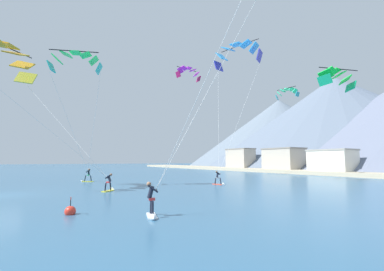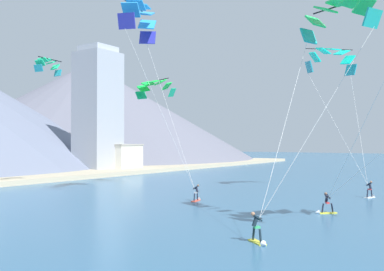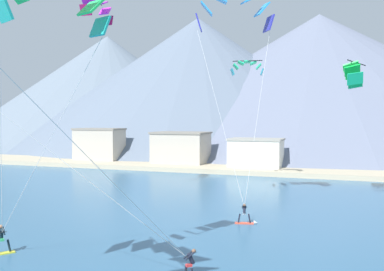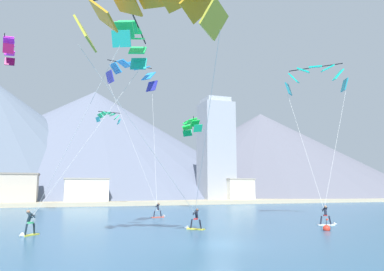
% 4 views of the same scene
% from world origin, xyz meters
% --- Properties ---
extents(kitesurfer_near_lead, '(1.79, 0.76, 1.67)m').
position_xyz_m(kitesurfer_near_lead, '(1.73, 20.26, 0.47)').
color(kitesurfer_near_lead, '#E54C33').
rests_on(kitesurfer_near_lead, ground).
extents(kitesurfer_far_left, '(1.49, 1.54, 1.70)m').
position_xyz_m(kitesurfer_far_left, '(1.38, 7.95, 0.49)').
color(kitesurfer_far_left, yellow).
rests_on(kitesurfer_far_left, ground).
extents(parafoil_kite_near_lead, '(6.94, 7.28, 17.92)m').
position_xyz_m(parafoil_kite_near_lead, '(-0.68, 25.46, 17.88)').
color(parafoil_kite_near_lead, '#2E2FA7').
extents(parafoil_kite_near_trail, '(7.79, 5.59, 13.36)m').
position_xyz_m(parafoil_kite_near_trail, '(-4.36, 5.24, 13.81)').
color(parafoil_kite_near_trail, '#1AAEA3').
extents(parafoil_kite_distant_high_outer, '(3.94, 2.00, 1.74)m').
position_xyz_m(parafoil_kite_distant_high_outer, '(-2.18, 37.68, 14.28)').
color(parafoil_kite_distant_high_outer, teal).
extents(parafoil_kite_distant_low_drift, '(1.73, 5.29, 2.33)m').
position_xyz_m(parafoil_kite_distant_low_drift, '(-15.20, 26.03, 19.57)').
color(parafoil_kite_distant_low_drift, '#91124B').
extents(parafoil_kite_distant_mid_solo, '(2.18, 6.11, 2.39)m').
position_xyz_m(parafoil_kite_distant_mid_solo, '(9.37, 31.74, 12.58)').
color(parafoil_kite_distant_mid_solo, '#14B772').
extents(shoreline_strip, '(180.00, 10.00, 0.70)m').
position_xyz_m(shoreline_strip, '(0.00, 52.23, 0.35)').
color(shoreline_strip, '#BCAD8E').
rests_on(shoreline_strip, ground).
extents(shore_building_harbour_front, '(8.58, 4.86, 6.35)m').
position_xyz_m(shore_building_harbour_front, '(-32.84, 54.49, 3.18)').
color(shore_building_harbour_front, '#B7AD9E').
rests_on(shore_building_harbour_front, ground).
extents(shore_building_promenade_mid, '(8.20, 5.61, 5.03)m').
position_xyz_m(shore_building_promenade_mid, '(-4.16, 53.33, 2.53)').
color(shore_building_promenade_mid, silver).
rests_on(shore_building_promenade_mid, ground).
extents(shore_building_quay_east, '(9.05, 6.44, 5.86)m').
position_xyz_m(shore_building_quay_east, '(-17.08, 54.52, 2.94)').
color(shore_building_quay_east, '#B7AD9E').
rests_on(shore_building_quay_east, ground).
extents(mountain_peak_west_ridge, '(104.08, 104.08, 36.68)m').
position_xyz_m(mountain_peak_west_ridge, '(-31.10, 104.12, 18.34)').
color(mountain_peak_west_ridge, slate).
rests_on(mountain_peak_west_ridge, ground).
extents(mountain_peak_central_summit, '(126.10, 126.10, 37.52)m').
position_xyz_m(mountain_peak_central_summit, '(1.48, 114.90, 18.76)').
color(mountain_peak_central_summit, slate).
rests_on(mountain_peak_central_summit, ground).
extents(mountain_peak_far_spur, '(95.62, 95.62, 34.84)m').
position_xyz_m(mountain_peak_far_spur, '(-64.68, 110.74, 17.42)').
color(mountain_peak_far_spur, slate).
rests_on(mountain_peak_far_spur, ground).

